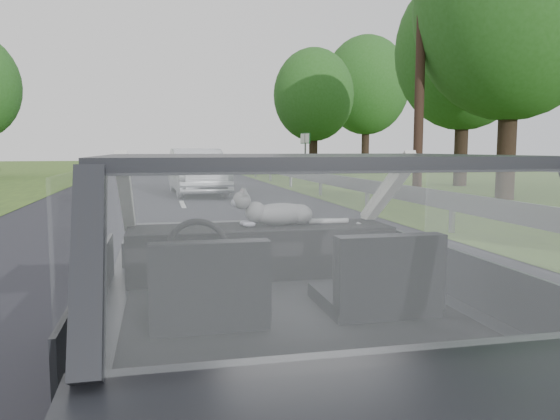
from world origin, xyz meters
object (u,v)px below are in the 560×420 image
other_car (198,171)px  utility_pole (421,53)px  highway_sign (305,155)px  subject_car (283,297)px  cat (280,213)px

other_car → utility_pole: bearing=-32.6°
utility_pole → highway_sign: bearing=88.9°
other_car → highway_sign: (6.34, 9.98, 0.41)m
subject_car → highway_sign: 26.27m
highway_sign → utility_pole: bearing=-107.6°
highway_sign → subject_car: bearing=-121.8°
subject_car → other_car: (0.64, 15.34, 0.02)m
subject_car → utility_pole: 14.12m
cat → other_car: size_ratio=0.12×
cat → other_car: bearing=83.7°
other_car → highway_sign: bearing=54.3°
subject_car → highway_sign: size_ratio=1.72×
subject_car → utility_pole: utility_pole is taller
highway_sign → utility_pole: size_ratio=0.28×
cat → utility_pole: utility_pole is taller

